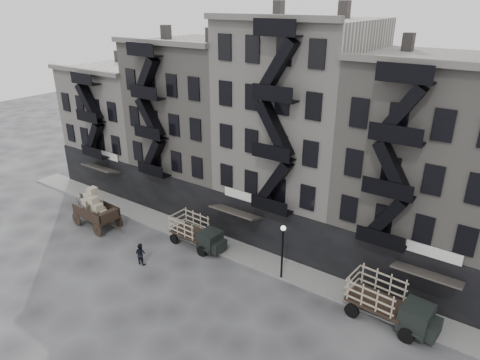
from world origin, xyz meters
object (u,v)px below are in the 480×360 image
Objects in this scene: stake_truck_east at (390,301)px; pedestrian_west at (94,206)px; wagon at (94,205)px; stake_truck_west at (197,230)px; horse at (79,199)px; pedestrian_mid at (141,254)px.

stake_truck_east is 3.53× the size of pedestrian_west.
stake_truck_west is (9.31, 2.50, -0.65)m from wagon.
horse reaches higher than pedestrian_west.
pedestrian_mid is (-17.02, -4.36, -0.69)m from stake_truck_east.
stake_truck_east is at bearing 9.06° from wagon.
stake_truck_east is 26.59m from pedestrian_west.
wagon is 9.66m from stake_truck_west.
pedestrian_west is (-11.27, -1.25, -0.59)m from stake_truck_west.
horse is at bearing 157.54° from pedestrian_west.
wagon is 2.51× the size of pedestrian_mid.
wagon is at bearing -52.17° from pedestrian_west.
horse is 4.78m from wagon.
wagon is 7.89m from pedestrian_mid.
wagon is 0.78× the size of stake_truck_east.
pedestrian_mid is (7.58, -1.86, -1.17)m from wagon.
horse is at bearing 165.93° from wagon.
wagon is 2.74× the size of pedestrian_west.
wagon reaches higher than pedestrian_west.
pedestrian_mid reaches higher than pedestrian_west.
stake_truck_east reaches higher than pedestrian_west.
pedestrian_west is 10.03m from pedestrian_mid.
wagon is at bearing -18.32° from pedestrian_mid.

